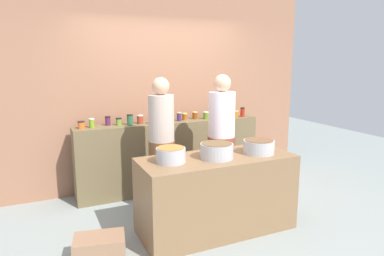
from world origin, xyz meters
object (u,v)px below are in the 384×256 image
(cooking_pot_left, at_px, (171,155))
(bread_crate, at_px, (100,249))
(preserve_jar_6, at_px, (153,120))
(preserve_jar_13, at_px, (228,113))
(preserve_jar_0, at_px, (81,125))
(preserve_jar_4, at_px, (130,120))
(preserve_jar_15, at_px, (242,112))
(cook_in_cap, at_px, (221,147))
(cooking_pot_center, at_px, (217,151))
(cook_with_tongs, at_px, (162,152))
(preserve_jar_9, at_px, (185,116))
(preserve_jar_7, at_px, (167,117))
(preserve_jar_2, at_px, (108,121))
(preserve_jar_3, at_px, (119,122))
(preserve_jar_11, at_px, (206,115))
(preserve_jar_14, at_px, (236,114))
(preserve_jar_5, at_px, (140,119))
(preserve_jar_1, at_px, (92,123))
(preserve_jar_10, at_px, (195,115))
(preserve_jar_8, at_px, (179,117))
(preserve_jar_12, at_px, (218,113))
(cooking_pot_right, at_px, (259,147))

(cooking_pot_left, distance_m, bread_crate, 1.12)
(preserve_jar_6, xyz_separation_m, preserve_jar_13, (1.22, 0.05, 0.02))
(preserve_jar_0, distance_m, preserve_jar_4, 0.63)
(preserve_jar_15, bearing_deg, cook_in_cap, -136.55)
(cooking_pot_center, bearing_deg, cook_with_tongs, 114.91)
(preserve_jar_9, distance_m, cooking_pot_left, 1.63)
(preserve_jar_7, xyz_separation_m, preserve_jar_13, (1.01, 0.04, -0.00))
(preserve_jar_4, bearing_deg, preserve_jar_7, -2.17)
(preserve_jar_0, distance_m, preserve_jar_7, 1.16)
(preserve_jar_2, height_order, preserve_jar_3, preserve_jar_2)
(preserve_jar_11, height_order, preserve_jar_14, preserve_jar_11)
(preserve_jar_4, xyz_separation_m, preserve_jar_13, (1.53, 0.02, -0.00))
(preserve_jar_7, distance_m, preserve_jar_14, 1.14)
(preserve_jar_13, distance_m, cooking_pot_center, 1.73)
(preserve_jar_5, bearing_deg, preserve_jar_7, -9.39)
(preserve_jar_1, distance_m, bread_crate, 1.78)
(preserve_jar_10, xyz_separation_m, preserve_jar_15, (0.76, -0.13, 0.02))
(preserve_jar_1, height_order, preserve_jar_6, preserve_jar_1)
(cook_in_cap, distance_m, bread_crate, 1.92)
(cook_in_cap, bearing_deg, preserve_jar_3, 142.76)
(preserve_jar_0, height_order, preserve_jar_13, preserve_jar_13)
(preserve_jar_0, bearing_deg, preserve_jar_8, 0.29)
(preserve_jar_0, height_order, preserve_jar_12, preserve_jar_12)
(cooking_pot_right, bearing_deg, preserve_jar_1, 137.60)
(preserve_jar_4, height_order, preserve_jar_8, preserve_jar_4)
(preserve_jar_6, xyz_separation_m, bread_crate, (-1.02, -1.44, -0.94))
(preserve_jar_4, bearing_deg, cooking_pot_left, -87.13)
(preserve_jar_3, relative_size, preserve_jar_14, 1.01)
(preserve_jar_3, xyz_separation_m, preserve_jar_8, (0.87, -0.03, 0.01))
(preserve_jar_3, bearing_deg, preserve_jar_11, -1.75)
(preserve_jar_1, distance_m, preserve_jar_12, 1.90)
(preserve_jar_9, bearing_deg, preserve_jar_10, 2.84)
(preserve_jar_3, relative_size, preserve_jar_15, 0.68)
(preserve_jar_10, bearing_deg, cooking_pot_center, -106.42)
(preserve_jar_5, xyz_separation_m, preserve_jar_6, (0.16, -0.07, -0.00))
(preserve_jar_6, height_order, preserve_jar_9, preserve_jar_6)
(cook_in_cap, bearing_deg, preserve_jar_11, 76.81)
(preserve_jar_3, bearing_deg, preserve_jar_7, -6.51)
(preserve_jar_0, relative_size, preserve_jar_2, 0.79)
(bread_crate, bearing_deg, preserve_jar_11, 38.48)
(cooking_pot_left, bearing_deg, cook_with_tongs, 77.91)
(preserve_jar_13, bearing_deg, preserve_jar_7, -177.98)
(preserve_jar_11, height_order, preserve_jar_15, preserve_jar_15)
(preserve_jar_9, relative_size, preserve_jar_13, 0.69)
(preserve_jar_13, xyz_separation_m, bread_crate, (-2.24, -1.48, -0.96))
(preserve_jar_5, distance_m, bread_crate, 1.98)
(preserve_jar_5, relative_size, cook_with_tongs, 0.07)
(preserve_jar_0, height_order, cook_in_cap, cook_in_cap)
(preserve_jar_5, bearing_deg, preserve_jar_14, -2.29)
(preserve_jar_2, distance_m, preserve_jar_5, 0.43)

